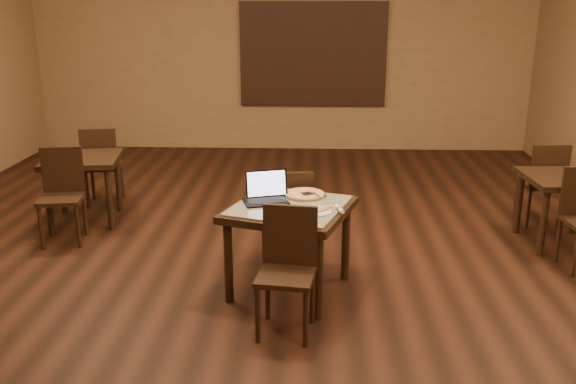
{
  "coord_description": "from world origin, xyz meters",
  "views": [
    {
      "loc": [
        0.5,
        -5.0,
        2.34
      ],
      "look_at": [
        0.31,
        -0.22,
        0.85
      ],
      "focal_mm": 38.0,
      "sensor_mm": 36.0,
      "label": 1
    }
  ],
  "objects_px": {
    "other_table_a": "(564,188)",
    "other_table_b_chair_near": "(62,189)",
    "chair_main_near": "(288,262)",
    "laptop": "(266,193)",
    "other_table_b_chair_far": "(101,162)",
    "other_table_b": "(83,168)",
    "pizza_pan": "(305,196)",
    "chair_main_far": "(292,210)",
    "tiled_table": "(290,217)",
    "other_table_a_chair_far": "(544,180)"
  },
  "relations": [
    {
      "from": "pizza_pan",
      "to": "other_table_b_chair_far",
      "type": "height_order",
      "value": "other_table_b_chair_far"
    },
    {
      "from": "other_table_b_chair_far",
      "to": "tiled_table",
      "type": "bearing_deg",
      "value": 127.51
    },
    {
      "from": "laptop",
      "to": "other_table_b_chair_far",
      "type": "distance_m",
      "value": 2.99
    },
    {
      "from": "chair_main_near",
      "to": "laptop",
      "type": "xyz_separation_m",
      "value": [
        -0.21,
        0.73,
        0.3
      ]
    },
    {
      "from": "other_table_a",
      "to": "tiled_table",
      "type": "bearing_deg",
      "value": -160.04
    },
    {
      "from": "chair_main_far",
      "to": "laptop",
      "type": "distance_m",
      "value": 0.64
    },
    {
      "from": "pizza_pan",
      "to": "other_table_a",
      "type": "relative_size",
      "value": 0.47
    },
    {
      "from": "laptop",
      "to": "other_table_b_chair_far",
      "type": "relative_size",
      "value": 0.43
    },
    {
      "from": "other_table_a_chair_far",
      "to": "other_table_b_chair_far",
      "type": "xyz_separation_m",
      "value": [
        -5.0,
        0.5,
        0.02
      ]
    },
    {
      "from": "tiled_table",
      "to": "chair_main_far",
      "type": "bearing_deg",
      "value": 108.53
    },
    {
      "from": "other_table_a",
      "to": "pizza_pan",
      "type": "bearing_deg",
      "value": -163.68
    },
    {
      "from": "laptop",
      "to": "other_table_b",
      "type": "relative_size",
      "value": 0.46
    },
    {
      "from": "chair_main_near",
      "to": "other_table_b_chair_far",
      "type": "height_order",
      "value": "other_table_b_chair_far"
    },
    {
      "from": "chair_main_near",
      "to": "other_table_a",
      "type": "height_order",
      "value": "chair_main_near"
    },
    {
      "from": "laptop",
      "to": "other_table_b_chair_far",
      "type": "height_order",
      "value": "laptop"
    },
    {
      "from": "tiled_table",
      "to": "other_table_b_chair_near",
      "type": "height_order",
      "value": "other_table_b_chair_near"
    },
    {
      "from": "laptop",
      "to": "pizza_pan",
      "type": "relative_size",
      "value": 1.09
    },
    {
      "from": "chair_main_near",
      "to": "other_table_a_chair_far",
      "type": "height_order",
      "value": "chair_main_near"
    },
    {
      "from": "other_table_a",
      "to": "other_table_b_chair_near",
      "type": "xyz_separation_m",
      "value": [
        -5.02,
        -0.08,
        -0.05
      ]
    },
    {
      "from": "laptop",
      "to": "chair_main_far",
      "type": "bearing_deg",
      "value": 51.44
    },
    {
      "from": "chair_main_far",
      "to": "other_table_b",
      "type": "bearing_deg",
      "value": -25.16
    },
    {
      "from": "other_table_b",
      "to": "other_table_b_chair_near",
      "type": "bearing_deg",
      "value": -100.48
    },
    {
      "from": "other_table_a_chair_far",
      "to": "other_table_b_chair_far",
      "type": "distance_m",
      "value": 5.02
    },
    {
      "from": "pizza_pan",
      "to": "other_table_b_chair_near",
      "type": "distance_m",
      "value": 2.61
    },
    {
      "from": "pizza_pan",
      "to": "chair_main_near",
      "type": "bearing_deg",
      "value": -97.23
    },
    {
      "from": "chair_main_near",
      "to": "other_table_a_chair_far",
      "type": "distance_m",
      "value": 3.53
    },
    {
      "from": "other_table_b_chair_near",
      "to": "chair_main_near",
      "type": "bearing_deg",
      "value": -44.88
    },
    {
      "from": "other_table_a",
      "to": "other_table_b_chair_far",
      "type": "distance_m",
      "value": 5.1
    },
    {
      "from": "tiled_table",
      "to": "chair_main_far",
      "type": "relative_size",
      "value": 1.3
    },
    {
      "from": "tiled_table",
      "to": "pizza_pan",
      "type": "bearing_deg",
      "value": 82.18
    },
    {
      "from": "tiled_table",
      "to": "chair_main_near",
      "type": "distance_m",
      "value": 0.63
    },
    {
      "from": "chair_main_far",
      "to": "pizza_pan",
      "type": "xyz_separation_m",
      "value": [
        0.12,
        -0.38,
        0.26
      ]
    },
    {
      "from": "pizza_pan",
      "to": "other_table_b_chair_far",
      "type": "xyz_separation_m",
      "value": [
        -2.44,
        1.95,
        -0.23
      ]
    },
    {
      "from": "tiled_table",
      "to": "other_table_a_chair_far",
      "type": "bearing_deg",
      "value": 51.05
    },
    {
      "from": "tiled_table",
      "to": "other_table_b_chair_far",
      "type": "relative_size",
      "value": 1.22
    },
    {
      "from": "chair_main_near",
      "to": "other_table_b_chair_near",
      "type": "bearing_deg",
      "value": 151.99
    },
    {
      "from": "other_table_b_chair_near",
      "to": "pizza_pan",
      "type": "bearing_deg",
      "value": -27.9
    },
    {
      "from": "pizza_pan",
      "to": "chair_main_far",
      "type": "bearing_deg",
      "value": 107.14
    },
    {
      "from": "chair_main_near",
      "to": "laptop",
      "type": "relative_size",
      "value": 2.27
    },
    {
      "from": "other_table_a_chair_far",
      "to": "other_table_b_chair_near",
      "type": "relative_size",
      "value": 0.97
    },
    {
      "from": "chair_main_far",
      "to": "laptop",
      "type": "xyz_separation_m",
      "value": [
        -0.2,
        -0.51,
        0.32
      ]
    },
    {
      "from": "chair_main_far",
      "to": "pizza_pan",
      "type": "distance_m",
      "value": 0.48
    },
    {
      "from": "other_table_a_chair_far",
      "to": "chair_main_near",
      "type": "bearing_deg",
      "value": 37.49
    },
    {
      "from": "other_table_b",
      "to": "other_table_b_chair_far",
      "type": "relative_size",
      "value": 0.94
    },
    {
      "from": "chair_main_near",
      "to": "other_table_a_chair_far",
      "type": "xyz_separation_m",
      "value": [
        2.67,
        2.31,
        -0.01
      ]
    },
    {
      "from": "other_table_b",
      "to": "pizza_pan",
      "type": "bearing_deg",
      "value": -38.75
    },
    {
      "from": "pizza_pan",
      "to": "other_table_b_chair_near",
      "type": "xyz_separation_m",
      "value": [
        -2.46,
        0.84,
        -0.23
      ]
    },
    {
      "from": "chair_main_far",
      "to": "other_table_a",
      "type": "xyz_separation_m",
      "value": [
        2.67,
        0.54,
        0.09
      ]
    },
    {
      "from": "other_table_b",
      "to": "other_table_b_chair_far",
      "type": "xyz_separation_m",
      "value": [
        0.01,
        0.56,
        -0.07
      ]
    },
    {
      "from": "pizza_pan",
      "to": "other_table_b_chair_far",
      "type": "relative_size",
      "value": 0.4
    }
  ]
}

